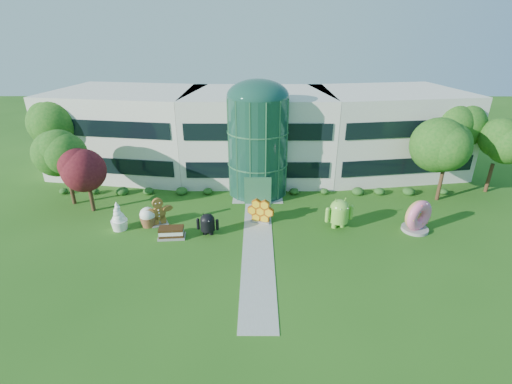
# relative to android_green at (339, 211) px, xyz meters

# --- Properties ---
(ground) EXTENTS (140.00, 140.00, 0.00)m
(ground) POSITION_rel_android_green_xyz_m (-6.95, -4.40, -1.51)
(ground) COLOR #215114
(ground) RESTS_ON ground
(building) EXTENTS (46.00, 15.00, 9.30)m
(building) POSITION_rel_android_green_xyz_m (-6.95, 13.60, 3.14)
(building) COLOR beige
(building) RESTS_ON ground
(atrium) EXTENTS (6.00, 6.00, 9.80)m
(atrium) POSITION_rel_android_green_xyz_m (-6.95, 7.60, 3.39)
(atrium) COLOR #194738
(atrium) RESTS_ON ground
(walkway) EXTENTS (2.40, 20.00, 0.04)m
(walkway) POSITION_rel_android_green_xyz_m (-6.95, -2.40, -1.49)
(walkway) COLOR #9E9E93
(walkway) RESTS_ON ground
(tree_red) EXTENTS (4.00, 4.00, 6.00)m
(tree_red) POSITION_rel_android_green_xyz_m (-22.45, 3.10, 1.49)
(tree_red) COLOR #3F0C14
(tree_red) RESTS_ON ground
(trees_backdrop) EXTENTS (52.00, 8.00, 8.40)m
(trees_backdrop) POSITION_rel_android_green_xyz_m (-6.95, 8.60, 2.69)
(trees_backdrop) COLOR #164E13
(trees_backdrop) RESTS_ON ground
(android_green) EXTENTS (3.02, 2.38, 3.01)m
(android_green) POSITION_rel_android_green_xyz_m (0.00, 0.00, 0.00)
(android_green) COLOR #70B93B
(android_green) RESTS_ON ground
(android_black) EXTENTS (2.04, 1.45, 2.20)m
(android_black) POSITION_rel_android_green_xyz_m (-11.11, -1.26, -0.40)
(android_black) COLOR black
(android_black) RESTS_ON ground
(donut) EXTENTS (3.05, 2.52, 2.87)m
(donut) POSITION_rel_android_green_xyz_m (6.42, -0.57, -0.07)
(donut) COLOR #F55D88
(donut) RESTS_ON ground
(gingerbread) EXTENTS (2.97, 2.14, 2.57)m
(gingerbread) POSITION_rel_android_green_xyz_m (-15.55, 0.38, -0.22)
(gingerbread) COLOR brown
(gingerbread) RESTS_ON ground
(ice_cream_sandwich) EXTENTS (2.27, 1.27, 0.97)m
(ice_cream_sandwich) POSITION_rel_android_green_xyz_m (-14.03, -1.82, -1.02)
(ice_cream_sandwich) COLOR black
(ice_cream_sandwich) RESTS_ON ground
(honeycomb) EXTENTS (2.64, 1.55, 1.96)m
(honeycomb) POSITION_rel_android_green_xyz_m (-6.70, 0.94, -0.53)
(honeycomb) COLOR yellow
(honeycomb) RESTS_ON ground
(froyo) EXTENTS (1.89, 1.89, 2.56)m
(froyo) POSITION_rel_android_green_xyz_m (-18.76, -0.41, -0.22)
(froyo) COLOR white
(froyo) RESTS_ON ground
(cupcake) EXTENTS (1.80, 1.80, 1.75)m
(cupcake) POSITION_rel_android_green_xyz_m (-16.47, 0.21, -0.63)
(cupcake) COLOR white
(cupcake) RESTS_ON ground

